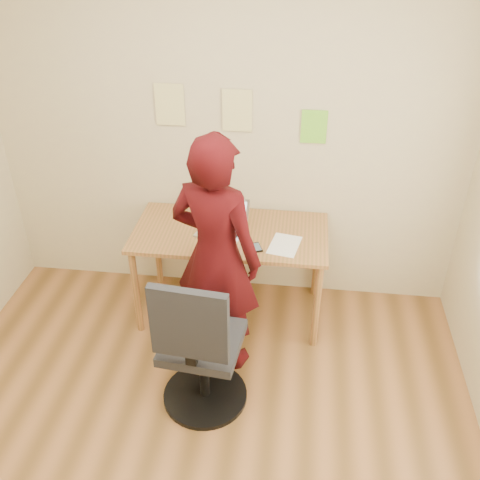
# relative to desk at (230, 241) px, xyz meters

# --- Properties ---
(room) EXTENTS (3.58, 3.58, 2.78)m
(room) POSITION_rel_desk_xyz_m (-0.07, -1.38, 0.70)
(room) COLOR brown
(room) RESTS_ON ground
(desk) EXTENTS (1.40, 0.70, 0.74)m
(desk) POSITION_rel_desk_xyz_m (0.00, 0.00, 0.00)
(desk) COLOR #A16737
(desk) RESTS_ON ground
(laptop) EXTENTS (0.39, 0.36, 0.23)m
(laptop) POSITION_rel_desk_xyz_m (-0.05, -0.00, 0.14)
(laptop) COLOR silver
(laptop) RESTS_ON desk
(paper_sheet) EXTENTS (0.24, 0.31, 0.00)m
(paper_sheet) POSITION_rel_desk_xyz_m (0.40, -0.13, 0.09)
(paper_sheet) COLOR white
(paper_sheet) RESTS_ON desk
(phone) EXTENTS (0.10, 0.13, 0.01)m
(phone) POSITION_rel_desk_xyz_m (0.21, -0.19, 0.09)
(phone) COLOR black
(phone) RESTS_ON desk
(wall_note_left) EXTENTS (0.21, 0.00, 0.30)m
(wall_note_left) POSITION_rel_desk_xyz_m (-0.47, 0.36, 0.88)
(wall_note_left) COLOR #E1D686
(wall_note_left) RESTS_ON room
(wall_note_mid) EXTENTS (0.21, 0.00, 0.30)m
(wall_note_mid) POSITION_rel_desk_xyz_m (0.01, 0.36, 0.86)
(wall_note_mid) COLOR #E1D686
(wall_note_mid) RESTS_ON room
(wall_note_right) EXTENTS (0.18, 0.00, 0.24)m
(wall_note_right) POSITION_rel_desk_xyz_m (0.55, 0.36, 0.76)
(wall_note_right) COLOR #76D530
(wall_note_right) RESTS_ON room
(office_chair) EXTENTS (0.55, 0.55, 1.05)m
(office_chair) POSITION_rel_desk_xyz_m (-0.05, -0.95, -0.20)
(office_chair) COLOR black
(office_chair) RESTS_ON ground
(person) EXTENTS (0.71, 0.58, 1.68)m
(person) POSITION_rel_desk_xyz_m (-0.02, -0.48, 0.19)
(person) COLOR #350709
(person) RESTS_ON ground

